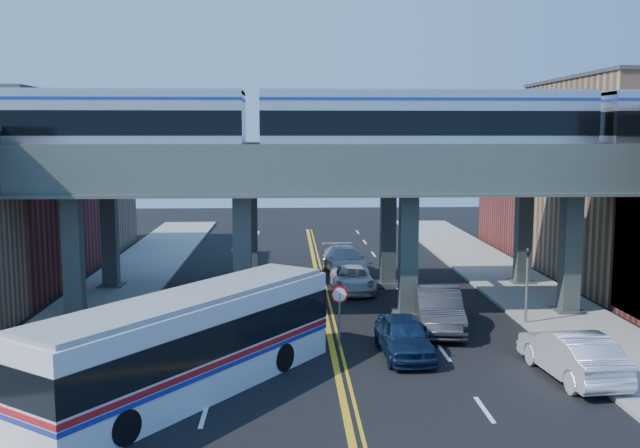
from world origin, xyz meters
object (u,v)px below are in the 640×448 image
object	(u,v)px
traffic_signal	(527,277)
car_lane_c	(352,279)
stop_sign	(339,306)
car_lane_d	(345,260)
car_lane_b	(439,310)
car_parked_curb	(572,354)
transit_bus	(190,345)
car_lane_a	(404,336)
transit_train	(425,124)

from	to	relation	value
traffic_signal	car_lane_c	bearing A→B (deg)	133.90
stop_sign	car_lane_d	xyz separation A→B (m)	(1.50, 15.91, -0.93)
car_lane_b	car_lane_c	xyz separation A→B (m)	(-3.19, 8.22, -0.23)
traffic_signal	car_lane_c	xyz separation A→B (m)	(-7.39, 7.68, -1.60)
traffic_signal	car_parked_curb	world-z (taller)	traffic_signal
car_lane_d	transit_bus	bearing A→B (deg)	-115.14
car_lane_a	stop_sign	bearing A→B (deg)	150.70
car_lane_a	car_lane_b	xyz separation A→B (m)	(2.19, 3.73, 0.12)
traffic_signal	car_lane_b	distance (m)	4.45
transit_train	car_parked_curb	world-z (taller)	transit_train
stop_sign	car_lane_a	bearing A→B (deg)	-26.78
transit_train	traffic_signal	bearing A→B (deg)	-24.06
car_lane_a	car_lane_c	bearing A→B (deg)	92.27
transit_train	transit_bus	xyz separation A→B (m)	(-9.90, -10.06, -7.61)
car_lane_b	transit_train	bearing A→B (deg)	102.84
car_lane_a	car_lane_b	world-z (taller)	car_lane_b
traffic_signal	car_lane_c	distance (m)	10.78
car_lane_b	car_lane_d	distance (m)	13.83
car_parked_curb	transit_bus	bearing A→B (deg)	-1.99
traffic_signal	car_lane_a	size ratio (longest dim) A/B	0.86
car_parked_curb	car_lane_c	bearing A→B (deg)	-71.64
transit_bus	car_lane_b	distance (m)	12.67
car_lane_b	car_lane_d	xyz separation A→B (m)	(-3.20, 13.45, -0.10)
transit_train	car_lane_b	size ratio (longest dim) A/B	8.54
car_lane_a	car_parked_curb	size ratio (longest dim) A/B	0.88
car_lane_a	traffic_signal	bearing A→B (deg)	31.22
car_lane_a	car_lane_b	size ratio (longest dim) A/B	0.84
car_lane_a	car_parked_curb	bearing A→B (deg)	-28.96
transit_train	car_lane_a	distance (m)	10.73
transit_train	car_lane_c	size ratio (longest dim) A/B	9.62
traffic_signal	car_lane_b	size ratio (longest dim) A/B	0.73
stop_sign	traffic_signal	size ratio (longest dim) A/B	0.64
transit_train	transit_bus	distance (m)	16.03
car_lane_a	car_lane_d	bearing A→B (deg)	90.85
car_lane_b	traffic_signal	bearing A→B (deg)	13.89
transit_train	traffic_signal	world-z (taller)	transit_train
stop_sign	car_parked_curb	xyz separation A→B (m)	(8.20, -4.10, -0.87)
car_lane_c	car_parked_curb	distance (m)	16.22
transit_bus	car_lane_b	world-z (taller)	transit_bus
car_lane_b	car_lane_a	bearing A→B (deg)	-113.88
stop_sign	car_lane_d	distance (m)	16.01
car_lane_d	transit_train	bearing A→B (deg)	-81.76
car_lane_b	car_lane_c	size ratio (longest dim) A/B	1.13
stop_sign	transit_bus	world-z (taller)	transit_bus
transit_bus	car_lane_c	xyz separation A→B (m)	(6.99, 15.73, -1.00)
transit_train	stop_sign	bearing A→B (deg)	-131.47
car_parked_curb	car_lane_d	bearing A→B (deg)	-77.49
car_lane_b	car_parked_curb	world-z (taller)	car_lane_b
transit_train	car_lane_b	bearing A→B (deg)	-83.70
traffic_signal	car_lane_c	world-z (taller)	traffic_signal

